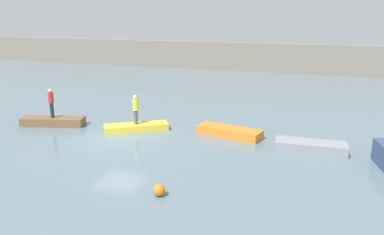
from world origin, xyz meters
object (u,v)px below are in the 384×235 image
at_px(rowboat_orange, 229,132).
at_px(person_red_shirt, 51,101).
at_px(rowboat_yellow, 136,127).
at_px(rowboat_brown, 53,121).
at_px(rowboat_grey, 311,147).
at_px(mooring_buoy, 159,190).
at_px(person_hiviz_shirt, 136,108).

xyz_separation_m(rowboat_orange, person_red_shirt, (-10.74, -1.52, 1.26)).
bearing_deg(rowboat_orange, rowboat_yellow, -158.84).
distance_m(rowboat_brown, rowboat_grey, 15.17).
distance_m(rowboat_grey, mooring_buoy, 8.63).
distance_m(rowboat_brown, mooring_buoy, 12.01).
relative_size(rowboat_brown, mooring_buoy, 8.16).
xyz_separation_m(rowboat_yellow, rowboat_grey, (9.84, -0.33, 0.06)).
bearing_deg(person_hiviz_shirt, rowboat_orange, 8.26).
bearing_deg(rowboat_grey, rowboat_orange, 162.68).
bearing_deg(rowboat_orange, person_hiviz_shirt, -158.84).
relative_size(rowboat_grey, person_red_shirt, 1.91).
bearing_deg(rowboat_grey, mooring_buoy, -129.42).
bearing_deg(rowboat_yellow, person_hiviz_shirt, -33.77).
xyz_separation_m(person_red_shirt, mooring_buoy, (10.07, -6.56, -1.27)).
bearing_deg(person_red_shirt, rowboat_grey, 1.52).
distance_m(person_red_shirt, person_hiviz_shirt, 5.38).
height_order(rowboat_yellow, rowboat_grey, rowboat_grey).
bearing_deg(rowboat_yellow, rowboat_grey, -35.68).
bearing_deg(rowboat_brown, person_hiviz_shirt, -8.12).
bearing_deg(rowboat_brown, rowboat_yellow, -8.12).
bearing_deg(mooring_buoy, person_red_shirt, 146.92).
relative_size(rowboat_orange, rowboat_grey, 1.06).
distance_m(rowboat_yellow, rowboat_orange, 5.47).
relative_size(rowboat_orange, person_hiviz_shirt, 2.09).
bearing_deg(rowboat_yellow, rowboat_orange, -25.52).
bearing_deg(person_hiviz_shirt, rowboat_grey, -1.91).
xyz_separation_m(rowboat_grey, person_hiviz_shirt, (-9.84, 0.33, 1.11)).
xyz_separation_m(rowboat_brown, rowboat_grey, (15.16, 0.40, 0.01)).
bearing_deg(person_red_shirt, person_hiviz_shirt, 7.81).
xyz_separation_m(rowboat_orange, rowboat_grey, (4.42, -1.11, 0.02)).
distance_m(rowboat_grey, person_red_shirt, 15.22).
bearing_deg(person_hiviz_shirt, person_red_shirt, -172.19).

